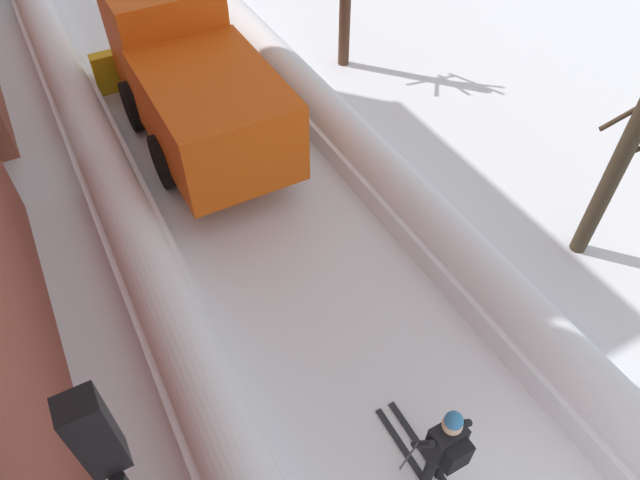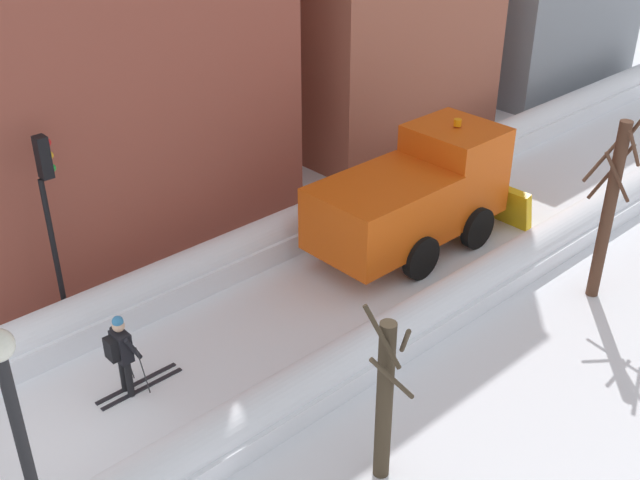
% 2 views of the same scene
% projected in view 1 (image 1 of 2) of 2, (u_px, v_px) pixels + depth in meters
% --- Properties ---
extents(ground_plane, '(80.00, 80.00, 0.00)m').
position_uv_depth(ground_plane, '(217.00, 142.00, 12.46)').
color(ground_plane, white).
extents(snowbank_left, '(1.10, 36.00, 1.02)m').
position_uv_depth(snowbank_left, '(102.00, 159.00, 11.36)').
color(snowbank_left, white).
rests_on(snowbank_left, ground).
extents(snowbank_right, '(1.10, 36.00, 0.90)m').
position_uv_depth(snowbank_right, '(312.00, 100.00, 12.98)').
color(snowbank_right, white).
rests_on(snowbank_right, ground).
extents(plow_truck, '(3.20, 5.98, 3.12)m').
position_uv_depth(plow_truck, '(191.00, 78.00, 11.51)').
color(plow_truck, '#DB510F').
rests_on(plow_truck, ground).
extents(skier, '(0.62, 1.80, 1.81)m').
position_uv_depth(skier, '(444.00, 447.00, 6.74)').
color(skier, black).
rests_on(skier, ground).
extents(bare_tree_near, '(0.76, 1.00, 3.55)m').
position_uv_depth(bare_tree_near, '(612.00, 178.00, 9.08)').
color(bare_tree_near, '#3C3123').
rests_on(bare_tree_near, ground).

